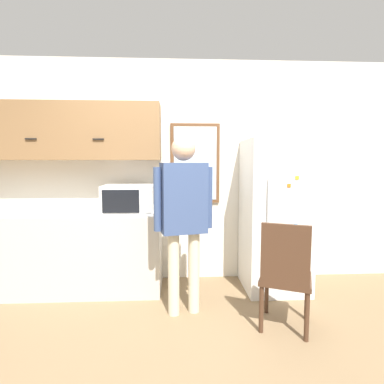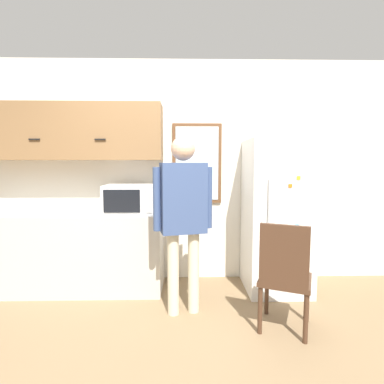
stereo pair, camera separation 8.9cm
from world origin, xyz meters
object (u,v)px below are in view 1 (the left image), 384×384
(microwave, at_px, (129,199))
(refrigerator, at_px, (274,215))
(person, at_px, (184,207))
(chair, at_px, (285,272))

(microwave, height_order, refrigerator, refrigerator)
(person, bearing_deg, microwave, 124.46)
(microwave, bearing_deg, person, -42.70)
(microwave, relative_size, refrigerator, 0.32)
(microwave, distance_m, refrigerator, 1.68)
(chair, bearing_deg, person, 1.31)
(microwave, bearing_deg, refrigerator, -0.32)
(microwave, height_order, chair, microwave)
(refrigerator, bearing_deg, person, -152.63)
(chair, bearing_deg, microwave, -8.08)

